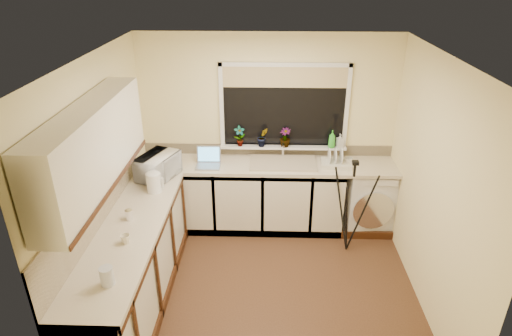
% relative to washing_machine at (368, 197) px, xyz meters
% --- Properties ---
extents(floor, '(3.20, 3.20, 0.00)m').
position_rel_washing_machine_xyz_m(floor, '(-1.31, -1.23, -0.43)').
color(floor, brown).
rests_on(floor, ground).
extents(ceiling, '(3.20, 3.20, 0.00)m').
position_rel_washing_machine_xyz_m(ceiling, '(-1.31, -1.23, 2.02)').
color(ceiling, white).
rests_on(ceiling, ground).
extents(wall_back, '(3.20, 0.00, 3.20)m').
position_rel_washing_machine_xyz_m(wall_back, '(-1.31, 0.27, 0.79)').
color(wall_back, '#FFEDAA').
rests_on(wall_back, ground).
extents(wall_front, '(3.20, 0.00, 3.20)m').
position_rel_washing_machine_xyz_m(wall_front, '(-1.31, -2.73, 0.79)').
color(wall_front, '#FFEDAA').
rests_on(wall_front, ground).
extents(wall_left, '(0.00, 3.00, 3.00)m').
position_rel_washing_machine_xyz_m(wall_left, '(-2.91, -1.23, 0.79)').
color(wall_left, '#FFEDAA').
rests_on(wall_left, ground).
extents(wall_right, '(0.00, 3.00, 3.00)m').
position_rel_washing_machine_xyz_m(wall_right, '(0.29, -1.23, 0.79)').
color(wall_right, '#FFEDAA').
rests_on(wall_right, ground).
extents(base_cabinet_back, '(2.55, 0.60, 0.86)m').
position_rel_washing_machine_xyz_m(base_cabinet_back, '(-1.64, -0.03, -0.00)').
color(base_cabinet_back, silver).
rests_on(base_cabinet_back, floor).
extents(base_cabinet_left, '(0.54, 2.40, 0.86)m').
position_rel_washing_machine_xyz_m(base_cabinet_left, '(-2.61, -1.53, -0.00)').
color(base_cabinet_left, silver).
rests_on(base_cabinet_left, floor).
extents(worktop_back, '(3.20, 0.60, 0.04)m').
position_rel_washing_machine_xyz_m(worktop_back, '(-1.31, -0.03, 0.45)').
color(worktop_back, beige).
rests_on(worktop_back, base_cabinet_back).
extents(worktop_left, '(0.60, 2.40, 0.04)m').
position_rel_washing_machine_xyz_m(worktop_left, '(-2.61, -1.53, 0.45)').
color(worktop_left, beige).
rests_on(worktop_left, base_cabinet_left).
extents(upper_cabinet, '(0.28, 1.90, 0.70)m').
position_rel_washing_machine_xyz_m(upper_cabinet, '(-2.75, -1.68, 1.37)').
color(upper_cabinet, silver).
rests_on(upper_cabinet, wall_left).
extents(splashback_left, '(0.02, 2.40, 0.45)m').
position_rel_washing_machine_xyz_m(splashback_left, '(-2.90, -1.53, 0.69)').
color(splashback_left, beige).
rests_on(splashback_left, wall_left).
extents(splashback_back, '(3.20, 0.02, 0.14)m').
position_rel_washing_machine_xyz_m(splashback_back, '(-1.31, 0.26, 0.54)').
color(splashback_back, beige).
rests_on(splashback_back, wall_back).
extents(window_glass, '(1.50, 0.02, 1.00)m').
position_rel_washing_machine_xyz_m(window_glass, '(-1.11, 0.25, 1.12)').
color(window_glass, black).
rests_on(window_glass, wall_back).
extents(window_blind, '(1.50, 0.02, 0.25)m').
position_rel_washing_machine_xyz_m(window_blind, '(-1.11, 0.23, 1.49)').
color(window_blind, tan).
rests_on(window_blind, wall_back).
extents(windowsill, '(1.60, 0.14, 0.03)m').
position_rel_washing_machine_xyz_m(windowsill, '(-1.11, 0.20, 0.60)').
color(windowsill, white).
rests_on(windowsill, wall_back).
extents(sink, '(0.82, 0.46, 0.03)m').
position_rel_washing_machine_xyz_m(sink, '(-1.11, -0.03, 0.48)').
color(sink, tan).
rests_on(sink, worktop_back).
extents(faucet, '(0.03, 0.03, 0.24)m').
position_rel_washing_machine_xyz_m(faucet, '(-1.11, 0.15, 0.59)').
color(faucet, silver).
rests_on(faucet, worktop_back).
extents(washing_machine, '(0.65, 0.63, 0.86)m').
position_rel_washing_machine_xyz_m(washing_machine, '(0.00, 0.00, 0.00)').
color(washing_machine, white).
rests_on(washing_machine, floor).
extents(laptop, '(0.30, 0.27, 0.22)m').
position_rel_washing_machine_xyz_m(laptop, '(-2.04, -0.09, 0.53)').
color(laptop, gray).
rests_on(laptop, worktop_back).
extents(kettle, '(0.16, 0.16, 0.21)m').
position_rel_washing_machine_xyz_m(kettle, '(-2.54, -0.79, 0.57)').
color(kettle, white).
rests_on(kettle, worktop_left).
extents(dish_rack, '(0.38, 0.30, 0.06)m').
position_rel_washing_machine_xyz_m(dish_rack, '(-0.46, -0.07, 0.50)').
color(dish_rack, beige).
rests_on(dish_rack, worktop_back).
extents(tripod, '(0.64, 0.64, 1.19)m').
position_rel_washing_machine_xyz_m(tripod, '(-0.33, -0.55, 0.16)').
color(tripod, black).
rests_on(tripod, floor).
extents(glass_jug, '(0.11, 0.11, 0.16)m').
position_rel_washing_machine_xyz_m(glass_jug, '(-2.54, -2.30, 0.55)').
color(glass_jug, silver).
rests_on(glass_jug, worktop_left).
extents(steel_jar, '(0.07, 0.07, 0.10)m').
position_rel_washing_machine_xyz_m(steel_jar, '(-2.65, -1.36, 0.52)').
color(steel_jar, white).
rests_on(steel_jar, worktop_left).
extents(microwave, '(0.50, 0.59, 0.28)m').
position_rel_washing_machine_xyz_m(microwave, '(-2.58, -0.44, 0.61)').
color(microwave, white).
rests_on(microwave, worktop_left).
extents(plant_a, '(0.16, 0.14, 0.26)m').
position_rel_washing_machine_xyz_m(plant_a, '(-1.67, 0.17, 0.75)').
color(plant_a, '#999999').
rests_on(plant_a, windowsill).
extents(plant_b, '(0.16, 0.15, 0.25)m').
position_rel_washing_machine_xyz_m(plant_b, '(-1.38, 0.17, 0.74)').
color(plant_b, '#999999').
rests_on(plant_b, windowsill).
extents(plant_c, '(0.17, 0.17, 0.24)m').
position_rel_washing_machine_xyz_m(plant_c, '(-1.09, 0.17, 0.74)').
color(plant_c, '#999999').
rests_on(plant_c, windowsill).
extents(soap_bottle_green, '(0.10, 0.10, 0.23)m').
position_rel_washing_machine_xyz_m(soap_bottle_green, '(-0.50, 0.16, 0.73)').
color(soap_bottle_green, green).
rests_on(soap_bottle_green, windowsill).
extents(soap_bottle_clear, '(0.10, 0.10, 0.17)m').
position_rel_washing_machine_xyz_m(soap_bottle_clear, '(-0.40, 0.18, 0.71)').
color(soap_bottle_clear, '#999999').
rests_on(soap_bottle_clear, windowsill).
extents(cup_back, '(0.14, 0.14, 0.09)m').
position_rel_washing_machine_xyz_m(cup_back, '(-0.30, -0.03, 0.51)').
color(cup_back, beige).
rests_on(cup_back, worktop_back).
extents(cup_left, '(0.11, 0.11, 0.08)m').
position_rel_washing_machine_xyz_m(cup_left, '(-2.57, -1.75, 0.51)').
color(cup_left, beige).
rests_on(cup_left, worktop_left).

